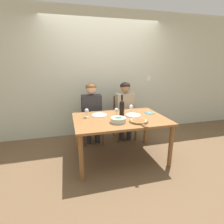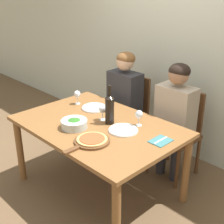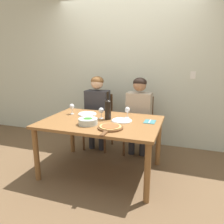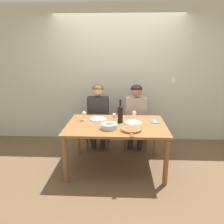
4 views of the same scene
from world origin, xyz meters
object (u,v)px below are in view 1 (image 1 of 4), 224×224
(chair_right, at_px, (123,116))
(broccoli_bowl, at_px, (118,120))
(wine_bottle, at_px, (122,108))
(fork_on_napkin, at_px, (149,113))
(person_woman, at_px, (92,108))
(wine_glass_right, at_px, (131,107))
(person_man, at_px, (125,106))
(wine_glass_left, at_px, (87,111))
(dinner_plate_left, at_px, (99,115))
(wine_glass_centre, at_px, (116,111))
(pizza_on_board, at_px, (139,121))
(dinner_plate_right, at_px, (133,115))
(chair_left, at_px, (91,118))

(chair_right, distance_m, broccoli_bowl, 1.15)
(wine_bottle, height_order, fork_on_napkin, wine_bottle)
(wine_bottle, relative_size, broccoli_bowl, 1.55)
(person_woman, relative_size, wine_glass_right, 8.14)
(person_man, distance_m, fork_on_napkin, 0.63)
(person_woman, bearing_deg, broccoli_bowl, -73.84)
(broccoli_bowl, distance_m, wine_glass_right, 0.59)
(wine_bottle, xyz_separation_m, broccoli_bowl, (-0.15, -0.29, -0.11))
(wine_glass_left, distance_m, wine_glass_right, 0.81)
(wine_glass_left, bearing_deg, dinner_plate_left, 11.66)
(person_woman, relative_size, fork_on_napkin, 6.83)
(dinner_plate_left, relative_size, wine_glass_centre, 1.74)
(wine_glass_right, bearing_deg, pizza_on_board, -97.21)
(dinner_plate_right, bearing_deg, broccoli_bowl, -142.78)
(chair_right, xyz_separation_m, dinner_plate_left, (-0.65, -0.61, 0.24))
(person_woman, xyz_separation_m, dinner_plate_left, (0.06, -0.50, -0.01))
(wine_bottle, relative_size, fork_on_napkin, 2.05)
(wine_glass_left, bearing_deg, chair_left, 75.85)
(dinner_plate_left, bearing_deg, fork_on_napkin, -4.76)
(person_man, distance_m, wine_glass_right, 0.49)
(wine_glass_left, relative_size, fork_on_napkin, 0.84)
(wine_bottle, distance_m, wine_glass_right, 0.27)
(pizza_on_board, xyz_separation_m, fork_on_napkin, (0.39, 0.42, -0.01))
(wine_glass_left, bearing_deg, fork_on_napkin, -1.54)
(chair_left, bearing_deg, dinner_plate_left, -84.74)
(broccoli_bowl, xyz_separation_m, wine_glass_right, (0.38, 0.45, 0.07))
(person_woman, xyz_separation_m, pizza_on_board, (0.58, -0.99, 0.00))
(chair_right, xyz_separation_m, wine_bottle, (-0.28, -0.74, 0.38))
(chair_left, bearing_deg, person_man, -8.92)
(wine_glass_centre, bearing_deg, broccoli_bowl, -101.02)
(wine_glass_right, bearing_deg, broccoli_bowl, -130.29)
(person_man, xyz_separation_m, wine_bottle, (-0.28, -0.63, 0.13))
(dinner_plate_left, bearing_deg, wine_glass_right, 1.74)
(pizza_on_board, relative_size, wine_glass_centre, 2.88)
(person_woman, height_order, pizza_on_board, person_woman)
(wine_glass_left, distance_m, fork_on_napkin, 1.14)
(wine_bottle, xyz_separation_m, dinner_plate_left, (-0.37, 0.13, -0.14))
(broccoli_bowl, height_order, wine_glass_right, wine_glass_right)
(person_woman, bearing_deg, fork_on_napkin, -30.64)
(dinner_plate_right, distance_m, pizza_on_board, 0.34)
(chair_left, height_order, broccoli_bowl, chair_left)
(chair_right, xyz_separation_m, pizza_on_board, (-0.12, -1.10, 0.25))
(dinner_plate_left, bearing_deg, chair_left, 95.26)
(dinner_plate_right, xyz_separation_m, fork_on_napkin, (0.35, 0.08, -0.01))
(chair_left, height_order, chair_right, same)
(wine_bottle, relative_size, wine_glass_centre, 2.44)
(chair_left, xyz_separation_m, wine_glass_left, (-0.16, -0.65, 0.34))
(wine_glass_left, bearing_deg, person_man, 32.07)
(person_man, bearing_deg, broccoli_bowl, -115.14)
(pizza_on_board, bearing_deg, person_man, 83.04)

